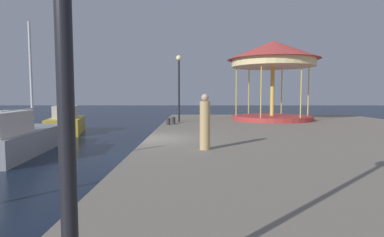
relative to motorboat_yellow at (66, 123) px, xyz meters
The scene contains 9 objects.
ground_plane 10.49m from the motorboat_yellow, 50.77° to the right, with size 120.00×120.00×0.00m, color black.
quay_dock 16.59m from the motorboat_yellow, 29.28° to the right, with size 15.69×29.87×0.80m, color gray.
motorboat_yellow is the anchor object (origin of this frame).
sailboat_grey 7.66m from the motorboat_yellow, 81.75° to the right, with size 2.26×6.61×5.95m.
carousel 14.75m from the motorboat_yellow, ahead, with size 6.35×6.35×5.50m.
lamp_post_mid_promenade 8.23m from the motorboat_yellow, ahead, with size 0.36×0.36×4.29m.
bollard_center 7.47m from the motorboat_yellow, 18.66° to the right, with size 0.24×0.24×0.40m, color #2D2D33.
bollard_south 7.50m from the motorboat_yellow, 12.58° to the right, with size 0.24×0.24×0.40m, color #2D2D33.
person_near_carousel 13.92m from the motorboat_yellow, 49.96° to the right, with size 0.34×0.34×1.83m.
Camera 1 is at (1.94, -12.66, 2.61)m, focal length 29.20 mm.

